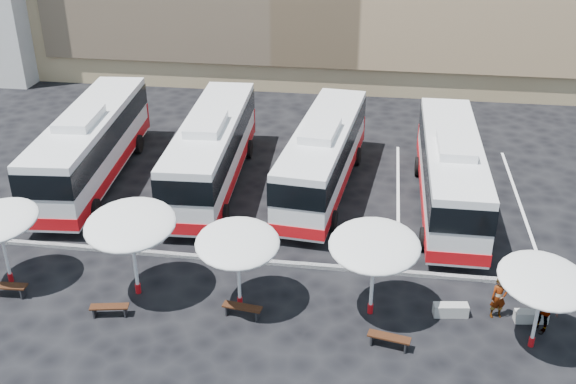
# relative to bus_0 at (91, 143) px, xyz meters

# --- Properties ---
(ground) EXTENTS (120.00, 120.00, 0.00)m
(ground) POSITION_rel_bus_0_xyz_m (9.97, -7.26, -2.10)
(ground) COLOR black
(ground) RESTS_ON ground
(curb_divider) EXTENTS (34.00, 0.25, 0.15)m
(curb_divider) POSITION_rel_bus_0_xyz_m (9.97, -6.76, -2.02)
(curb_divider) COLOR black
(curb_divider) RESTS_ON ground
(bay_lines) EXTENTS (24.15, 12.00, 0.01)m
(bay_lines) POSITION_rel_bus_0_xyz_m (9.97, 0.74, -2.09)
(bay_lines) COLOR white
(bay_lines) RESTS_ON ground
(bus_0) EXTENTS (3.81, 13.13, 4.11)m
(bus_0) POSITION_rel_bus_0_xyz_m (0.00, 0.00, 0.00)
(bus_0) COLOR white
(bus_0) RESTS_ON ground
(bus_1) EXTENTS (3.38, 12.72, 4.00)m
(bus_1) POSITION_rel_bus_0_xyz_m (6.36, 0.35, -0.05)
(bus_1) COLOR white
(bus_1) RESTS_ON ground
(bus_2) EXTENTS (3.75, 12.36, 3.86)m
(bus_2) POSITION_rel_bus_0_xyz_m (12.07, 0.58, -0.13)
(bus_2) COLOR white
(bus_2) RESTS_ON ground
(bus_3) EXTENTS (2.92, 12.36, 3.92)m
(bus_3) POSITION_rel_bus_0_xyz_m (18.30, -0.49, -0.10)
(bus_3) COLOR white
(bus_3) RESTS_ON ground
(sunshade_1) EXTENTS (3.52, 3.56, 3.66)m
(sunshade_1) POSITION_rel_bus_0_xyz_m (5.72, -9.56, 1.01)
(sunshade_1) COLOR white
(sunshade_1) RESTS_ON ground
(sunshade_2) EXTENTS (3.77, 3.80, 3.31)m
(sunshade_2) POSITION_rel_bus_0_xyz_m (9.89, -9.81, 0.71)
(sunshade_2) COLOR white
(sunshade_2) RESTS_ON ground
(sunshade_3) EXTENTS (3.39, 3.43, 3.51)m
(sunshade_3) POSITION_rel_bus_0_xyz_m (14.89, -9.56, 0.88)
(sunshade_3) COLOR white
(sunshade_3) RESTS_ON ground
(sunshade_4) EXTENTS (4.12, 4.14, 3.28)m
(sunshade_4) POSITION_rel_bus_0_xyz_m (20.60, -10.68, 0.69)
(sunshade_4) COLOR white
(sunshade_4) RESTS_ON ground
(wood_bench_0) EXTENTS (1.67, 0.52, 0.50)m
(wood_bench_0) POSITION_rel_bus_0_xyz_m (0.67, -10.50, -1.71)
(wood_bench_0) COLOR black
(wood_bench_0) RESTS_ON ground
(wood_bench_1) EXTENTS (1.49, 0.65, 0.44)m
(wood_bench_1) POSITION_rel_bus_0_xyz_m (5.16, -11.14, -1.76)
(wood_bench_1) COLOR black
(wood_bench_1) RESTS_ON ground
(wood_bench_2) EXTENTS (1.55, 0.61, 0.46)m
(wood_bench_2) POSITION_rel_bus_0_xyz_m (10.12, -10.46, -1.74)
(wood_bench_2) COLOR black
(wood_bench_2) RESTS_ON ground
(wood_bench_3) EXTENTS (1.56, 0.69, 0.46)m
(wood_bench_3) POSITION_rel_bus_0_xyz_m (15.60, -11.45, -1.74)
(wood_bench_3) COLOR black
(wood_bench_3) RESTS_ON ground
(conc_bench_0) EXTENTS (1.34, 0.60, 0.49)m
(conc_bench_0) POSITION_rel_bus_0_xyz_m (17.89, -9.29, -1.86)
(conc_bench_0) COLOR gray
(conc_bench_0) RESTS_ON ground
(conc_bench_1) EXTENTS (1.25, 0.54, 0.45)m
(conc_bench_1) POSITION_rel_bus_0_xyz_m (20.83, -9.24, -1.87)
(conc_bench_1) COLOR gray
(conc_bench_1) RESTS_ON ground
(passenger_0) EXTENTS (0.70, 0.55, 1.70)m
(passenger_0) POSITION_rel_bus_0_xyz_m (19.59, -9.09, -1.25)
(passenger_0) COLOR black
(passenger_0) RESTS_ON ground
(passenger_1) EXTENTS (1.16, 1.09, 1.90)m
(passenger_1) POSITION_rel_bus_0_xyz_m (21.15, -8.70, -1.15)
(passenger_1) COLOR black
(passenger_1) RESTS_ON ground
(passenger_2) EXTENTS (1.14, 1.12, 1.93)m
(passenger_2) POSITION_rel_bus_0_xyz_m (21.08, -9.70, -1.13)
(passenger_2) COLOR black
(passenger_2) RESTS_ON ground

